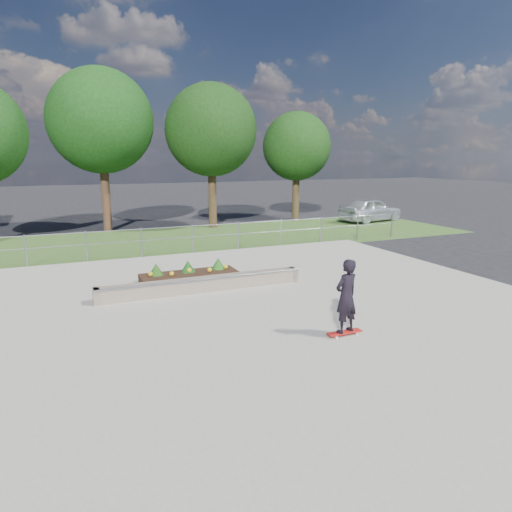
{
  "coord_description": "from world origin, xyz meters",
  "views": [
    {
      "loc": [
        -4.8,
        -10.05,
        3.83
      ],
      "look_at": [
        0.2,
        1.5,
        1.1
      ],
      "focal_mm": 32.0,
      "sensor_mm": 36.0,
      "label": 1
    }
  ],
  "objects_px": {
    "skateboarder": "(346,297)",
    "parked_car": "(371,210)",
    "grind_ledge": "(203,284)",
    "planter_bed": "(190,275)"
  },
  "relations": [
    {
      "from": "parked_car",
      "to": "skateboarder",
      "type": "bearing_deg",
      "value": 130.73
    },
    {
      "from": "skateboarder",
      "to": "parked_car",
      "type": "xyz_separation_m",
      "value": [
        11.91,
        14.82,
        -0.21
      ]
    },
    {
      "from": "planter_bed",
      "to": "skateboarder",
      "type": "distance_m",
      "value": 6.0
    },
    {
      "from": "planter_bed",
      "to": "grind_ledge",
      "type": "bearing_deg",
      "value": -87.42
    },
    {
      "from": "parked_car",
      "to": "planter_bed",
      "type": "bearing_deg",
      "value": 113.12
    },
    {
      "from": "grind_ledge",
      "to": "planter_bed",
      "type": "bearing_deg",
      "value": 92.58
    },
    {
      "from": "grind_ledge",
      "to": "skateboarder",
      "type": "xyz_separation_m",
      "value": [
        1.82,
        -4.43,
        0.67
      ]
    },
    {
      "from": "grind_ledge",
      "to": "parked_car",
      "type": "relative_size",
      "value": 1.41
    },
    {
      "from": "skateboarder",
      "to": "parked_car",
      "type": "relative_size",
      "value": 0.4
    },
    {
      "from": "grind_ledge",
      "to": "planter_bed",
      "type": "xyz_separation_m",
      "value": [
        -0.06,
        1.22,
        -0.02
      ]
    }
  ]
}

